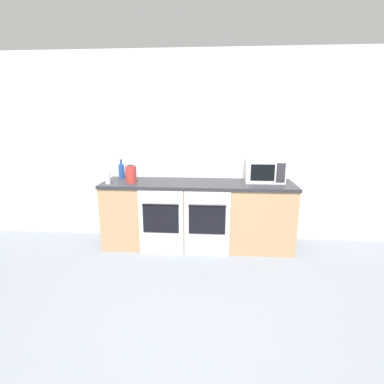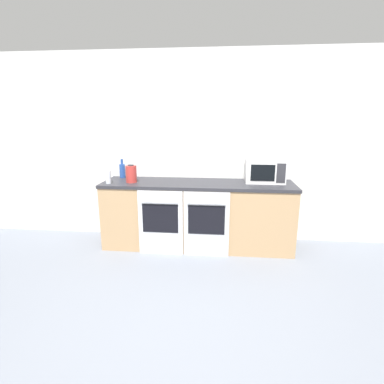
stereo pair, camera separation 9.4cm
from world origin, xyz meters
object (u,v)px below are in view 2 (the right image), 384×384
object	(u,v)px
bottle_blue	(122,170)
oven_right	(206,224)
oven_left	(161,223)
bottle_clear	(108,176)
kettle	(131,174)
microwave	(265,171)

from	to	relation	value
bottle_blue	oven_right	bearing A→B (deg)	-24.13
oven_left	oven_right	xyz separation A→B (m)	(0.58, 0.00, 0.00)
bottle_clear	kettle	distance (m)	0.30
oven_left	bottle_clear	xyz separation A→B (m)	(-0.71, 0.15, 0.55)
microwave	bottle_blue	distance (m)	1.97
oven_right	bottle_blue	size ratio (longest dim) A/B	3.17
oven_left	bottle_blue	bearing A→B (deg)	139.74
bottle_clear	bottle_blue	xyz separation A→B (m)	(0.06, 0.40, 0.01)
oven_right	oven_left	bearing A→B (deg)	180.00
bottle_clear	oven_left	bearing A→B (deg)	-12.27
kettle	oven_left	bearing A→B (deg)	-30.68
oven_right	microwave	size ratio (longest dim) A/B	1.67
oven_right	bottle_blue	distance (m)	1.46
oven_right	bottle_blue	world-z (taller)	bottle_blue
oven_right	kettle	bearing A→B (deg)	165.79
oven_left	oven_right	world-z (taller)	same
oven_left	microwave	size ratio (longest dim) A/B	1.67
bottle_blue	oven_left	bearing A→B (deg)	-40.26
bottle_clear	kettle	size ratio (longest dim) A/B	1.01
oven_left	bottle_blue	distance (m)	1.02
bottle_blue	kettle	world-z (taller)	bottle_blue
oven_right	kettle	world-z (taller)	kettle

